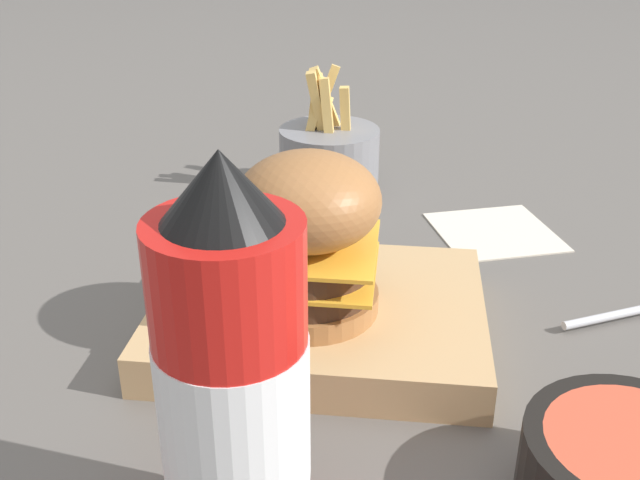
# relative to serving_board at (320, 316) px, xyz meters

# --- Properties ---
(ground_plane) EXTENTS (6.00, 6.00, 0.00)m
(ground_plane) POSITION_rel_serving_board_xyz_m (0.01, -0.01, -0.02)
(ground_plane) COLOR #5B5651
(serving_board) EXTENTS (0.25, 0.20, 0.03)m
(serving_board) POSITION_rel_serving_board_xyz_m (0.00, 0.00, 0.00)
(serving_board) COLOR tan
(serving_board) RESTS_ON ground_plane
(burger) EXTENTS (0.10, 0.10, 0.12)m
(burger) POSITION_rel_serving_board_xyz_m (0.01, 0.02, 0.08)
(burger) COLOR #9E6638
(burger) RESTS_ON serving_board
(ketchup_bottle) EXTENTS (0.07, 0.07, 0.23)m
(ketchup_bottle) POSITION_rel_serving_board_xyz_m (0.02, 0.21, 0.09)
(ketchup_bottle) COLOR red
(ketchup_bottle) RESTS_ON ground_plane
(fries_basket) EXTENTS (0.11, 0.11, 0.15)m
(fries_basket) POSITION_rel_serving_board_xyz_m (0.02, -0.29, 0.03)
(fries_basket) COLOR slate
(fries_basket) RESTS_ON ground_plane
(side_bowl) EXTENTS (0.12, 0.12, 0.06)m
(side_bowl) POSITION_rel_serving_board_xyz_m (-0.19, 0.17, 0.01)
(side_bowl) COLOR black
(side_bowl) RESTS_ON ground_plane
(parchment_square) EXTENTS (0.15, 0.15, 0.00)m
(parchment_square) POSITION_rel_serving_board_xyz_m (-0.15, -0.21, -0.01)
(parchment_square) COLOR beige
(parchment_square) RESTS_ON ground_plane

